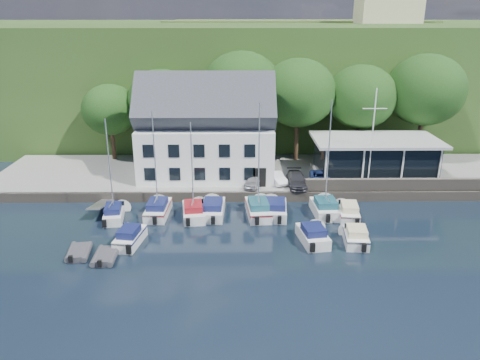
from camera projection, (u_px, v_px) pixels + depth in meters
The scene contains 33 objects.
ground at pixel (287, 255), 35.97m from camera, with size 180.00×180.00×0.00m, color black.
quay at pixel (270, 175), 52.28m from camera, with size 60.00×13.00×1.00m, color gray.
quay_face at pixel (275, 197), 46.16m from camera, with size 60.00×0.30×1.00m, color #60584D.
hillside at pixel (255, 65), 91.68m from camera, with size 160.00×75.00×16.00m, color #2F4C1C.
field_patch at pixel (292, 21), 96.55m from camera, with size 50.00×30.00×0.30m, color #4B5C2E.
harbor_building at pixel (206, 135), 49.64m from camera, with size 14.40×8.20×8.70m, color white, non-canonical shape.
club_pavilion at pixel (374, 157), 50.12m from camera, with size 13.20×7.20×4.10m, color black, non-canonical shape.
seawall at pixel (396, 184), 46.28m from camera, with size 18.00×0.50×1.20m, color #60584D.
gangway at pixel (103, 210), 44.28m from camera, with size 1.20×6.00×1.40m, color #BABBBF, non-canonical shape.
car_silver at pixel (254, 180), 47.38m from camera, with size 1.42×3.52×1.20m, color #B1B2B7.
car_white at pixel (276, 177), 48.37m from camera, with size 1.24×3.56×1.17m, color white.
car_dgrey at pixel (297, 179), 47.53m from camera, with size 1.80×4.43×1.29m, color #2D2D32.
car_blue at pixel (321, 177), 48.14m from camera, with size 1.47×3.71×1.27m, color #2F488F.
flagpole at pixel (372, 138), 46.24m from camera, with size 2.37×0.20×9.86m, color white, non-canonical shape.
tree_0 at pixel (111, 122), 55.04m from camera, with size 6.55×6.55×8.96m, color black, non-canonical shape.
tree_1 at pixel (162, 115), 54.76m from camera, with size 7.79×7.79×10.65m, color black, non-canonical shape.
tree_2 at pixel (242, 107), 54.33m from camera, with size 9.29×9.29×12.69m, color black, non-canonical shape.
tree_3 at pixel (298, 110), 54.27m from camera, with size 8.72×8.72×11.92m, color black, non-canonical shape.
tree_4 at pixel (360, 113), 54.56m from camera, with size 8.18×8.18×11.17m, color black, non-canonical shape.
tree_5 at pixel (423, 108), 54.43m from camera, with size 9.06×9.06×12.38m, color black, non-canonical shape.
boat_r1_0 at pixel (110, 175), 41.07m from camera, with size 1.76×5.83×8.41m, color white, non-canonical shape.
boat_r1_1 at pixel (155, 167), 41.61m from camera, with size 2.07×6.37×9.33m, color white, non-canonical shape.
boat_r1_2 at pixel (192, 171), 41.29m from camera, with size 2.08×6.06×8.85m, color white, non-canonical shape.
boat_r1_3 at pixel (213, 207), 43.05m from camera, with size 2.17×6.54×1.46m, color white, non-canonical shape.
boat_r1_4 at pixel (259, 166), 41.61m from camera, with size 2.18×6.71×9.51m, color white, non-canonical shape.
boat_r1_5 at pixel (275, 207), 42.90m from camera, with size 2.28×6.09×1.54m, color white, non-canonical shape.
boat_r1_6 at pixel (328, 165), 41.78m from camera, with size 2.31×5.91×9.61m, color white, non-canonical shape.
boat_r1_7 at pixel (349, 210), 42.47m from camera, with size 1.84×5.77×1.43m, color white, non-canonical shape.
boat_r2_0 at pixel (130, 235), 37.52m from camera, with size 1.79×5.33×1.52m, color white, non-canonical shape.
boat_r2_3 at pixel (313, 233), 37.88m from camera, with size 2.06×5.44×1.50m, color white, non-canonical shape.
boat_r2_4 at pixel (356, 235), 37.73m from camera, with size 1.95×4.92×1.44m, color white, non-canonical shape.
dinghy_0 at pixel (79, 251), 35.88m from camera, with size 1.77×2.95×0.69m, color #39393E, non-canonical shape.
dinghy_1 at pixel (105, 255), 35.28m from camera, with size 1.80×3.01×0.70m, color #39393E, non-canonical shape.
Camera 1 is at (-3.93, -31.89, 17.56)m, focal length 35.00 mm.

